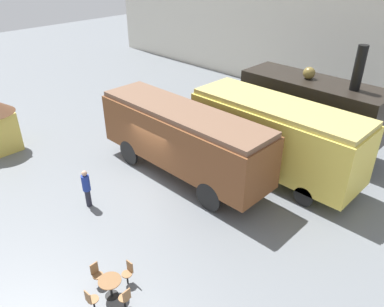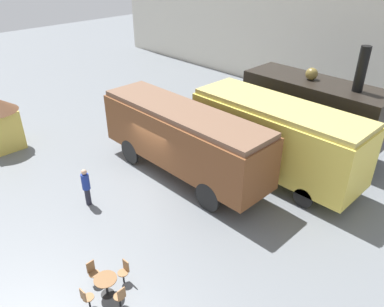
# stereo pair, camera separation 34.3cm
# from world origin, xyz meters

# --- Properties ---
(ground_plane) EXTENTS (80.00, 80.00, 0.00)m
(ground_plane) POSITION_xyz_m (0.00, 0.00, 0.00)
(ground_plane) COLOR slate
(backdrop_wall) EXTENTS (44.00, 0.15, 9.00)m
(backdrop_wall) POSITION_xyz_m (0.00, 15.42, 4.50)
(backdrop_wall) COLOR beige
(backdrop_wall) RESTS_ON ground_plane
(steam_locomotive) EXTENTS (7.63, 2.60, 5.91)m
(steam_locomotive) POSITION_xyz_m (3.57, 8.35, 2.32)
(steam_locomotive) COLOR black
(steam_locomotive) RESTS_ON ground_plane
(passenger_coach_vintage) EXTENTS (8.42, 2.82, 3.66)m
(passenger_coach_vintage) POSITION_xyz_m (3.90, 4.46, 2.10)
(passenger_coach_vintage) COLOR #E0C64C
(passenger_coach_vintage) RESTS_ON ground_plane
(passenger_coach_wooden) EXTENTS (9.14, 2.49, 3.49)m
(passenger_coach_wooden) POSITION_xyz_m (0.96, 1.19, 2.14)
(passenger_coach_wooden) COLOR brown
(passenger_coach_wooden) RESTS_ON ground_plane
(cafe_table_near) EXTENTS (0.74, 0.74, 0.70)m
(cafe_table_near) POSITION_xyz_m (4.50, -5.52, 0.52)
(cafe_table_near) COLOR black
(cafe_table_near) RESTS_ON ground_plane
(cafe_chair_0) EXTENTS (0.36, 0.36, 0.87)m
(cafe_chair_0) POSITION_xyz_m (4.46, -4.78, 0.51)
(cafe_chair_0) COLOR black
(cafe_chair_0) RESTS_ON ground_plane
(cafe_chair_1) EXTENTS (0.36, 0.36, 0.87)m
(cafe_chair_1) POSITION_xyz_m (3.76, -5.56, 0.51)
(cafe_chair_1) COLOR black
(cafe_chair_1) RESTS_ON ground_plane
(cafe_chair_2) EXTENTS (0.36, 0.36, 0.87)m
(cafe_chair_2) POSITION_xyz_m (4.54, -6.26, 0.51)
(cafe_chair_2) COLOR black
(cafe_chair_2) RESTS_ON ground_plane
(cafe_chair_3) EXTENTS (0.36, 0.36, 0.87)m
(cafe_chair_3) POSITION_xyz_m (5.24, -5.48, 0.51)
(cafe_chair_3) COLOR black
(cafe_chair_3) RESTS_ON ground_plane
(visitor_person) EXTENTS (0.34, 0.34, 1.77)m
(visitor_person) POSITION_xyz_m (-0.20, -3.40, 0.97)
(visitor_person) COLOR #262633
(visitor_person) RESTS_ON ground_plane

